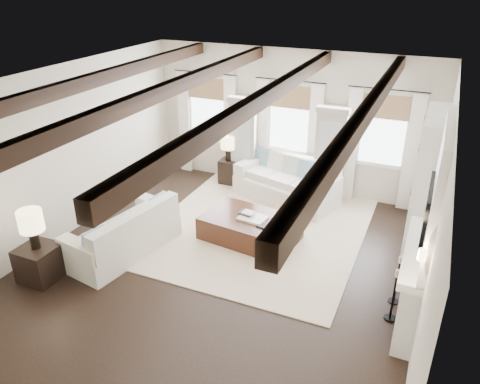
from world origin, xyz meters
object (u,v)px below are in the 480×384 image
at_px(side_table_front, 40,263).
at_px(sofa_left, 125,236).
at_px(sofa_back, 288,182).
at_px(side_table_back, 229,171).
at_px(ottoman, 250,228).

bearing_deg(side_table_front, sofa_left, 55.18).
distance_m(sofa_back, side_table_front, 5.35).
relative_size(side_table_front, side_table_back, 1.01).
xyz_separation_m(ottoman, side_table_front, (-2.73, -2.56, 0.07)).
bearing_deg(side_table_front, ottoman, 43.26).
relative_size(sofa_back, side_table_back, 4.16).
relative_size(sofa_back, side_table_front, 4.11).
xyz_separation_m(sofa_left, ottoman, (1.88, 1.35, -0.13)).
bearing_deg(sofa_back, side_table_back, 171.57).
distance_m(sofa_back, sofa_left, 3.87).
xyz_separation_m(ottoman, side_table_back, (-1.48, 2.21, 0.07)).
bearing_deg(sofa_left, side_table_back, 83.51).
bearing_deg(ottoman, side_table_front, -129.61).
bearing_deg(sofa_left, side_table_front, -124.82).
height_order(sofa_back, side_table_front, sofa_back).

